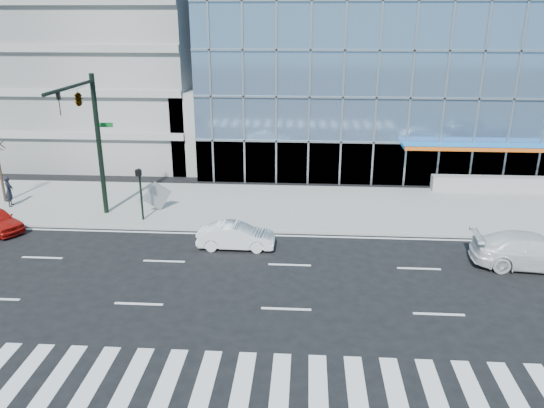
% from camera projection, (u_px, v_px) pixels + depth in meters
% --- Properties ---
extents(ground, '(160.00, 160.00, 0.00)m').
position_uv_depth(ground, '(290.00, 265.00, 24.90)').
color(ground, black).
rests_on(ground, ground).
extents(sidewalk, '(120.00, 8.00, 0.15)m').
position_uv_depth(sidewalk, '(294.00, 206.00, 32.40)').
color(sidewalk, gray).
rests_on(sidewalk, ground).
extents(theatre_building, '(42.00, 26.00, 15.00)m').
position_uv_depth(theatre_building, '(462.00, 60.00, 45.99)').
color(theatre_building, '#6C8EB4').
rests_on(theatre_building, ground).
extents(parking_garage, '(24.00, 24.00, 20.00)m').
position_uv_depth(parking_garage, '(77.00, 29.00, 47.28)').
color(parking_garage, gray).
rests_on(parking_garage, ground).
extents(ramp_block, '(6.00, 8.00, 6.00)m').
position_uv_depth(ramp_block, '(221.00, 126.00, 41.21)').
color(ramp_block, gray).
rests_on(ramp_block, ground).
extents(traffic_signal, '(1.14, 5.74, 8.00)m').
position_uv_depth(traffic_signal, '(85.00, 115.00, 27.83)').
color(traffic_signal, black).
rests_on(traffic_signal, sidewalk).
extents(ped_signal_post, '(0.30, 0.33, 3.00)m').
position_uv_depth(ped_signal_post, '(140.00, 186.00, 29.37)').
color(ped_signal_post, black).
rests_on(ped_signal_post, sidewalk).
extents(white_suv, '(5.57, 2.56, 1.58)m').
position_uv_depth(white_suv, '(532.00, 251.00, 24.49)').
color(white_suv, silver).
rests_on(white_suv, ground).
extents(white_sedan, '(3.87, 1.36, 1.27)m').
position_uv_depth(white_sedan, '(236.00, 236.00, 26.56)').
color(white_sedan, white).
rests_on(white_sedan, ground).
extents(pedestrian, '(0.61, 0.78, 1.88)m').
position_uv_depth(pedestrian, '(9.00, 191.00, 31.96)').
color(pedestrian, black).
rests_on(pedestrian, sidewalk).
extents(tilted_panel, '(1.40, 1.26, 1.83)m').
position_uv_depth(tilted_panel, '(158.00, 196.00, 31.18)').
color(tilted_panel, gray).
rests_on(tilted_panel, sidewalk).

